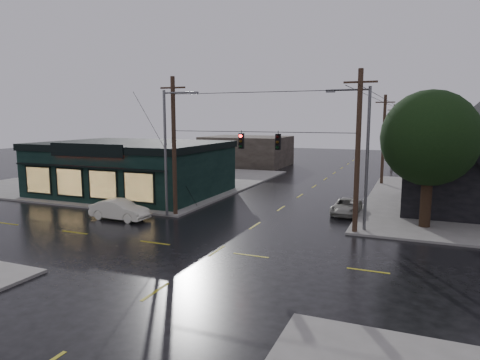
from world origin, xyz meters
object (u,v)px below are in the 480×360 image
at_px(corner_tree, 430,138).
at_px(utility_pole_nw, 176,216).
at_px(sedan_cream, 120,210).
at_px(utility_pole_ne, 354,234).
at_px(suv_silver, 346,207).

bearing_deg(corner_tree, utility_pole_nw, -169.93).
bearing_deg(sedan_cream, utility_pole_ne, -79.80).
relative_size(corner_tree, utility_pole_ne, 0.87).
bearing_deg(suv_silver, corner_tree, -23.26).
relative_size(utility_pole_ne, suv_silver, 2.43).
bearing_deg(corner_tree, utility_pole_ne, -143.33).
height_order(utility_pole_nw, suv_silver, utility_pole_nw).
bearing_deg(suv_silver, utility_pole_nw, -154.62).
bearing_deg(utility_pole_nw, suv_silver, 24.88).
height_order(corner_tree, utility_pole_ne, corner_tree).
xyz_separation_m(corner_tree, suv_silver, (-5.40, 2.38, -5.34)).
distance_m(utility_pole_nw, utility_pole_ne, 13.00).
bearing_deg(utility_pole_ne, corner_tree, 36.67).
height_order(utility_pole_ne, suv_silver, utility_pole_ne).
xyz_separation_m(utility_pole_ne, suv_silver, (-1.33, 5.41, 0.58)).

